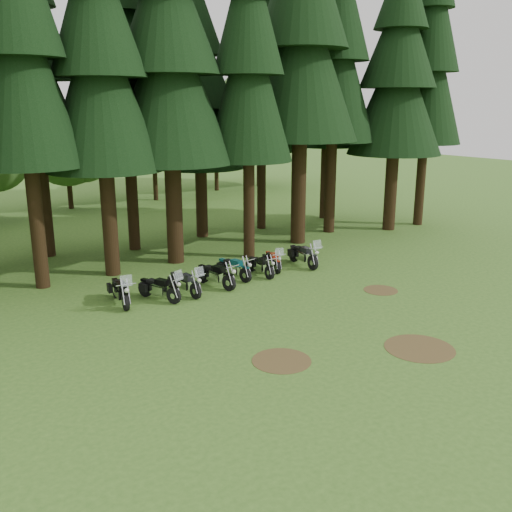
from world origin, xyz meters
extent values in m
plane|color=#386320|center=(0.00, 0.00, 0.00)|extent=(120.00, 120.00, 0.00)
cylinder|color=#302010|center=(-6.29, 9.51, 2.99)|extent=(0.58, 0.58, 5.99)
cone|color=black|center=(-6.29, 9.51, 8.73)|extent=(4.32, 4.32, 7.49)
cylinder|color=#302010|center=(-3.21, 9.40, 2.78)|extent=(0.66, 0.66, 5.57)
cone|color=black|center=(-3.21, 9.40, 8.12)|extent=(4.95, 4.95, 6.96)
cone|color=black|center=(-3.21, 9.40, 11.40)|extent=(3.96, 3.96, 5.87)
cylinder|color=#302010|center=(0.07, 9.44, 2.85)|extent=(0.77, 0.77, 5.70)
cone|color=black|center=(0.07, 9.44, 8.31)|extent=(5.81, 5.81, 7.12)
cone|color=black|center=(0.07, 9.44, 11.67)|extent=(4.65, 4.65, 6.01)
cylinder|color=#302010|center=(3.43, 8.02, 2.85)|extent=(0.55, 0.55, 5.71)
cone|color=black|center=(3.43, 8.02, 8.32)|extent=(4.15, 4.15, 7.14)
cone|color=black|center=(3.43, 8.02, 11.69)|extent=(3.32, 3.32, 6.03)
cylinder|color=#302010|center=(7.37, 8.76, 3.31)|extent=(0.80, 0.80, 6.62)
cone|color=black|center=(7.37, 8.76, 9.65)|extent=(5.98, 5.98, 8.27)
cylinder|color=#302010|center=(10.62, 9.61, 3.17)|extent=(0.64, 0.64, 6.35)
cone|color=black|center=(10.62, 9.61, 9.26)|extent=(4.79, 4.79, 7.93)
cylinder|color=#302010|center=(13.94, 7.83, 2.71)|extent=(0.72, 0.72, 5.41)
cone|color=black|center=(13.94, 7.83, 7.90)|extent=(5.44, 5.44, 6.77)
cone|color=black|center=(13.94, 7.83, 11.09)|extent=(4.35, 4.35, 5.71)
cylinder|color=#302010|center=(16.52, 7.63, 3.01)|extent=(0.57, 0.57, 6.03)
cone|color=black|center=(16.52, 7.63, 8.79)|extent=(4.25, 4.25, 7.54)
cone|color=black|center=(16.52, 7.63, 12.35)|extent=(3.40, 3.40, 6.36)
cylinder|color=#302010|center=(-4.38, 14.40, 2.78)|extent=(0.65, 0.65, 5.55)
cone|color=black|center=(-4.38, 14.40, 8.10)|extent=(4.85, 4.85, 6.94)
cone|color=black|center=(-4.38, 14.40, 11.38)|extent=(3.88, 3.88, 5.86)
cylinder|color=#302010|center=(-0.37, 12.94, 2.76)|extent=(0.58, 0.58, 5.52)
cone|color=black|center=(-0.37, 12.94, 8.05)|extent=(4.35, 4.35, 6.90)
cone|color=black|center=(-0.37, 12.94, 11.31)|extent=(3.48, 3.48, 5.83)
cylinder|color=#302010|center=(4.04, 13.25, 2.35)|extent=(0.66, 0.66, 4.70)
cone|color=black|center=(4.04, 13.25, 6.85)|extent=(4.94, 4.94, 5.87)
cone|color=black|center=(4.04, 13.25, 9.62)|extent=(3.95, 3.95, 4.96)
cone|color=black|center=(4.04, 13.25, 11.82)|extent=(2.77, 2.77, 3.91)
cylinder|color=#302010|center=(8.07, 12.86, 2.78)|extent=(0.53, 0.53, 5.56)
cone|color=black|center=(8.07, 12.86, 8.11)|extent=(3.94, 3.94, 6.95)
cone|color=black|center=(8.07, 12.86, 11.40)|extent=(3.15, 3.15, 5.87)
cylinder|color=#302010|center=(13.36, 12.79, 2.82)|extent=(0.61, 0.61, 5.65)
cone|color=black|center=(13.36, 12.79, 8.24)|extent=(4.59, 4.59, 7.06)
cone|color=black|center=(13.36, 12.79, 11.57)|extent=(3.67, 3.67, 5.96)
cylinder|color=#302010|center=(1.32, 26.50, 1.23)|extent=(0.36, 0.36, 2.47)
sphere|color=#345B25|center=(1.32, 26.50, 4.53)|extent=(5.76, 5.76, 5.76)
sphere|color=#345B25|center=(2.30, 25.84, 3.95)|extent=(4.12, 4.12, 4.12)
cylinder|color=#302010|center=(7.92, 25.96, 1.76)|extent=(0.36, 0.36, 3.52)
sphere|color=#345B25|center=(7.92, 25.96, 6.45)|extent=(8.21, 8.21, 8.21)
sphere|color=#345B25|center=(9.33, 25.02, 5.63)|extent=(5.87, 5.87, 5.87)
cylinder|color=#302010|center=(14.54, 27.22, 1.47)|extent=(0.36, 0.36, 2.94)
sphere|color=#345B25|center=(14.54, 27.22, 5.39)|extent=(6.86, 6.86, 6.86)
sphere|color=#345B25|center=(15.72, 26.43, 4.70)|extent=(4.90, 4.90, 4.90)
cylinder|color=#302010|center=(19.09, 27.08, 1.76)|extent=(0.36, 0.36, 3.52)
sphere|color=#345B25|center=(19.09, 27.08, 6.45)|extent=(8.20, 8.20, 8.20)
sphere|color=#345B25|center=(20.49, 26.14, 5.62)|extent=(5.86, 5.86, 5.86)
cylinder|color=#4C3D1E|center=(-3.00, -2.00, 0.01)|extent=(1.80, 1.80, 0.01)
cylinder|color=#4C3D1E|center=(4.50, 0.50, 0.01)|extent=(1.40, 1.40, 0.01)
cylinder|color=#4C3D1E|center=(1.00, -4.00, 0.01)|extent=(2.20, 2.20, 0.01)
cylinder|color=black|center=(-4.78, 4.81, 0.34)|extent=(0.27, 0.69, 0.67)
cylinder|color=black|center=(-4.47, 6.36, 0.34)|extent=(0.27, 0.69, 0.67)
cube|color=silver|center=(-4.61, 5.63, 0.43)|extent=(0.42, 0.76, 0.35)
cube|color=black|center=(-4.66, 5.40, 0.80)|extent=(0.41, 0.61, 0.24)
cube|color=black|center=(-4.57, 5.86, 0.76)|extent=(0.41, 0.61, 0.12)
cube|color=silver|center=(-4.84, 4.51, 1.25)|extent=(0.45, 0.21, 0.40)
cylinder|color=black|center=(-3.01, 4.35, 0.32)|extent=(0.33, 0.65, 0.64)
cylinder|color=black|center=(-3.48, 5.77, 0.32)|extent=(0.33, 0.65, 0.64)
cube|color=silver|center=(-3.26, 5.11, 0.41)|extent=(0.47, 0.73, 0.33)
cube|color=black|center=(-3.19, 4.89, 0.76)|extent=(0.44, 0.60, 0.23)
cube|color=black|center=(-3.33, 5.32, 0.72)|extent=(0.44, 0.60, 0.12)
cube|color=silver|center=(-2.92, 4.07, 1.18)|extent=(0.43, 0.24, 0.38)
cylinder|color=black|center=(-2.06, 4.30, 0.32)|extent=(0.16, 0.64, 0.64)
cylinder|color=black|center=(-2.12, 5.80, 0.32)|extent=(0.16, 0.64, 0.64)
cube|color=silver|center=(-2.09, 5.10, 0.41)|extent=(0.30, 0.69, 0.33)
cube|color=black|center=(-2.08, 4.87, 0.75)|extent=(0.31, 0.54, 0.23)
cube|color=black|center=(-2.10, 5.32, 0.72)|extent=(0.31, 0.54, 0.12)
cube|color=silver|center=(-2.04, 4.01, 1.18)|extent=(0.41, 0.14, 0.38)
cylinder|color=black|center=(-0.44, 4.31, 0.34)|extent=(0.25, 0.69, 0.68)
cylinder|color=black|center=(-0.70, 5.88, 0.34)|extent=(0.25, 0.69, 0.68)
cube|color=silver|center=(-0.58, 5.14, 0.43)|extent=(0.40, 0.75, 0.35)
cube|color=black|center=(-0.54, 4.91, 0.80)|extent=(0.39, 0.61, 0.25)
cube|color=black|center=(-0.62, 5.38, 0.76)|extent=(0.39, 0.61, 0.12)
cylinder|color=black|center=(0.76, 4.78, 0.32)|extent=(0.19, 0.65, 0.64)
cylinder|color=black|center=(0.62, 6.28, 0.32)|extent=(0.19, 0.65, 0.64)
cube|color=silver|center=(0.69, 5.58, 0.41)|extent=(0.33, 0.70, 0.33)
cube|color=#0D4A5A|center=(0.71, 5.36, 0.76)|extent=(0.34, 0.56, 0.23)
cube|color=black|center=(0.67, 5.80, 0.72)|extent=(0.34, 0.56, 0.12)
cylinder|color=black|center=(1.86, 4.50, 0.30)|extent=(0.17, 0.61, 0.60)
cylinder|color=black|center=(1.97, 5.90, 0.30)|extent=(0.17, 0.61, 0.60)
cube|color=silver|center=(1.92, 5.25, 0.38)|extent=(0.30, 0.65, 0.31)
cube|color=black|center=(1.90, 5.04, 0.71)|extent=(0.31, 0.52, 0.22)
cube|color=black|center=(1.93, 5.45, 0.67)|extent=(0.31, 0.52, 0.11)
cylinder|color=black|center=(2.68, 4.93, 0.29)|extent=(0.33, 0.59, 0.58)
cylinder|color=black|center=(3.19, 6.20, 0.29)|extent=(0.33, 0.59, 0.58)
cube|color=silver|center=(2.95, 5.61, 0.37)|extent=(0.46, 0.67, 0.30)
cube|color=#B72B18|center=(2.88, 5.42, 0.69)|extent=(0.43, 0.55, 0.21)
cube|color=black|center=(3.03, 5.80, 0.65)|extent=(0.43, 0.55, 0.11)
cube|color=silver|center=(2.59, 4.68, 1.08)|extent=(0.39, 0.24, 0.35)
cylinder|color=black|center=(4.33, 4.37, 0.34)|extent=(0.25, 0.70, 0.69)
cylinder|color=black|center=(4.58, 5.96, 0.34)|extent=(0.25, 0.70, 0.69)
cube|color=silver|center=(4.46, 5.22, 0.44)|extent=(0.40, 0.76, 0.35)
cube|color=black|center=(4.42, 4.98, 0.81)|extent=(0.40, 0.61, 0.25)
cube|color=black|center=(4.50, 5.45, 0.77)|extent=(0.40, 0.61, 0.12)
cube|color=silver|center=(4.28, 4.06, 1.27)|extent=(0.45, 0.20, 0.41)
camera|label=1|loc=(-13.24, -13.84, 7.51)|focal=40.00mm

